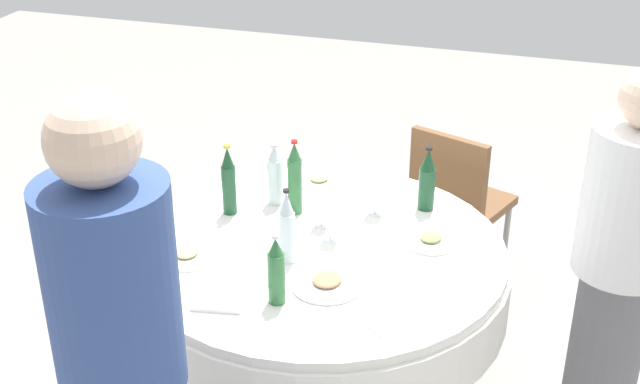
% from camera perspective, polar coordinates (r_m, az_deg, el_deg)
% --- Properties ---
extents(dining_table, '(1.47, 1.47, 0.74)m').
position_cam_1_polar(dining_table, '(3.33, 0.00, -5.82)').
color(dining_table, white).
rests_on(dining_table, ground_plane).
extents(bottle_clear_west, '(0.06, 0.06, 0.30)m').
position_cam_1_polar(bottle_clear_west, '(3.09, -2.25, -2.47)').
color(bottle_clear_west, silver).
rests_on(bottle_clear_west, dining_table).
extents(bottle_green_south, '(0.06, 0.06, 0.26)m').
position_cam_1_polar(bottle_green_south, '(2.87, -2.97, -5.38)').
color(bottle_green_south, '#2D6B38').
rests_on(bottle_green_south, dining_table).
extents(bottle_green_inner, '(0.06, 0.06, 0.32)m').
position_cam_1_polar(bottle_green_inner, '(3.42, -1.71, 0.87)').
color(bottle_green_inner, '#2D6B38').
rests_on(bottle_green_inner, dining_table).
extents(bottle_dark_green_east, '(0.07, 0.07, 0.28)m').
position_cam_1_polar(bottle_dark_green_east, '(3.49, 7.25, 0.78)').
color(bottle_dark_green_east, '#194728').
rests_on(bottle_dark_green_east, dining_table).
extents(bottle_clear_mid, '(0.06, 0.06, 0.27)m').
position_cam_1_polar(bottle_clear_mid, '(3.51, -3.08, 1.10)').
color(bottle_clear_mid, silver).
rests_on(bottle_clear_mid, dining_table).
extents(bottle_dark_green_front, '(0.06, 0.06, 0.30)m').
position_cam_1_polar(bottle_dark_green_front, '(3.44, -6.19, 0.69)').
color(bottle_dark_green_front, '#194728').
rests_on(bottle_dark_green_front, dining_table).
extents(wine_glass_east, '(0.07, 0.07, 0.15)m').
position_cam_1_polar(wine_glass_east, '(3.43, 3.79, 0.07)').
color(wine_glass_east, white).
rests_on(wine_glass_east, dining_table).
extents(wine_glass_mid, '(0.07, 0.07, 0.15)m').
position_cam_1_polar(wine_glass_mid, '(3.24, 0.74, -1.53)').
color(wine_glass_mid, white).
rests_on(wine_glass_mid, dining_table).
extents(wine_glass_front, '(0.06, 0.06, 0.14)m').
position_cam_1_polar(wine_glass_front, '(3.34, 0.11, -0.86)').
color(wine_glass_front, white).
rests_on(wine_glass_front, dining_table).
extents(plate_rear, '(0.21, 0.21, 0.04)m').
position_cam_1_polar(plate_rear, '(3.21, -8.98, -4.26)').
color(plate_rear, white).
rests_on(plate_rear, dining_table).
extents(plate_near, '(0.26, 0.26, 0.04)m').
position_cam_1_polar(plate_near, '(3.01, 0.48, -6.14)').
color(plate_near, white).
rests_on(plate_near, dining_table).
extents(plate_outer, '(0.20, 0.20, 0.04)m').
position_cam_1_polar(plate_outer, '(3.29, 7.49, -3.26)').
color(plate_outer, white).
rests_on(plate_outer, dining_table).
extents(plate_far, '(0.20, 0.20, 0.04)m').
position_cam_1_polar(plate_far, '(3.73, -0.06, 0.79)').
color(plate_far, white).
rests_on(plate_far, dining_table).
extents(knife_south, '(0.12, 0.15, 0.00)m').
position_cam_1_polar(knife_south, '(2.83, 3.10, -8.85)').
color(knife_south, silver).
rests_on(knife_south, dining_table).
extents(folded_napkin, '(0.20, 0.20, 0.02)m').
position_cam_1_polar(folded_napkin, '(2.96, -6.73, -6.97)').
color(folded_napkin, white).
rests_on(folded_napkin, dining_table).
extents(person_west, '(0.34, 0.34, 1.57)m').
position_cam_1_polar(person_west, '(3.12, 19.61, -5.14)').
color(person_west, slate).
rests_on(person_west, ground_plane).
extents(person_south, '(0.34, 0.34, 1.74)m').
position_cam_1_polar(person_south, '(2.38, -13.07, -12.31)').
color(person_south, '#26262B').
rests_on(person_south, ground_plane).
extents(chair_front, '(0.52, 0.52, 0.87)m').
position_cam_1_polar(chair_front, '(4.15, 9.20, -0.30)').
color(chair_front, brown).
rests_on(chair_front, ground_plane).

